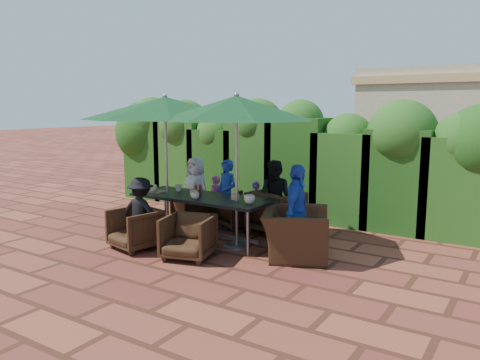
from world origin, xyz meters
The scene contains 31 objects.
ground centered at (0.00, 0.00, 0.00)m, with size 80.00×80.00×0.00m, color brown.
dining_table centered at (-0.15, -0.16, 0.68)m, with size 2.47×0.90×0.75m.
umbrella_left centered at (-0.85, -0.23, 2.21)m, with size 2.82×2.82×2.46m.
umbrella_right centered at (0.59, -0.21, 2.21)m, with size 2.49×2.49×2.46m.
chair_far_left centered at (-1.02, 0.69, 0.34)m, with size 0.67×0.63×0.69m, color black.
chair_far_mid centered at (-0.10, 0.88, 0.35)m, with size 0.68×0.64×0.70m, color black.
chair_far_right centered at (0.71, 0.91, 0.42)m, with size 0.82×0.76×0.84m, color black.
chair_near_left centered at (-0.71, -1.16, 0.35)m, with size 0.69×0.65×0.71m, color black.
chair_near_right centered at (0.30, -1.08, 0.36)m, with size 0.70×0.65×0.72m, color black.
chair_end_right centered at (1.60, -0.13, 0.48)m, with size 1.09×0.71×0.95m, color black.
adult_far_left centered at (-0.95, 0.73, 0.64)m, with size 0.64×0.38×1.29m, color white.
adult_far_mid centered at (-0.24, 0.72, 0.64)m, with size 0.46×0.38×1.28m, color #2044B1.
adult_far_right centered at (0.78, 0.76, 0.66)m, with size 0.63×0.39×1.32m, color black.
adult_near_left centered at (-0.71, -1.02, 0.56)m, with size 0.72×0.33×1.13m, color black.
adult_end_right centered at (1.62, -0.17, 0.70)m, with size 0.82×0.41×1.40m, color #2044B1.
child_left centered at (-0.67, 0.96, 0.46)m, with size 0.33×0.27×0.92m, color #D94CA1.
child_right centered at (0.27, 0.94, 0.45)m, with size 0.32×0.26×0.89m, color #834CA6.
pedestrian_a centered at (1.75, 4.33, 0.82)m, with size 1.54×0.55×1.65m, color #27914E.
pedestrian_b centered at (2.49, 4.27, 0.86)m, with size 0.82×0.50×1.71m, color #D94CA1.
pedestrian_c centered at (3.25, 4.16, 0.89)m, with size 1.13×0.52×1.77m, color gray.
cup_a centered at (-1.14, -0.28, 0.81)m, with size 0.15×0.15×0.12m, color beige.
cup_b centered at (-0.78, -0.01, 0.81)m, with size 0.13×0.13×0.12m, color beige.
cup_c centered at (-0.09, -0.41, 0.81)m, with size 0.15×0.15×0.12m, color beige.
cup_d centered at (0.43, -0.02, 0.81)m, with size 0.13×0.13×0.12m, color beige.
cup_e centered at (0.86, -0.26, 0.82)m, with size 0.17×0.17×0.14m, color beige.
ketchup_bottle centered at (-0.29, -0.13, 0.83)m, with size 0.04×0.04×0.17m, color #B20C0A.
sauce_bottle centered at (-0.25, -0.07, 0.83)m, with size 0.04×0.04×0.17m, color #4C230C.
serving_tray centered at (-1.06, -0.28, 0.76)m, with size 0.35×0.25×0.02m, color olive.
number_block_left centered at (-0.28, -0.19, 0.80)m, with size 0.12×0.06×0.10m, color tan.
number_block_right centered at (0.51, -0.13, 0.80)m, with size 0.12×0.06×0.10m, color tan.
hedge_wall centered at (-0.25, 2.32, 1.34)m, with size 9.10×1.60×2.48m.
Camera 1 is at (4.58, -6.33, 2.24)m, focal length 35.00 mm.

